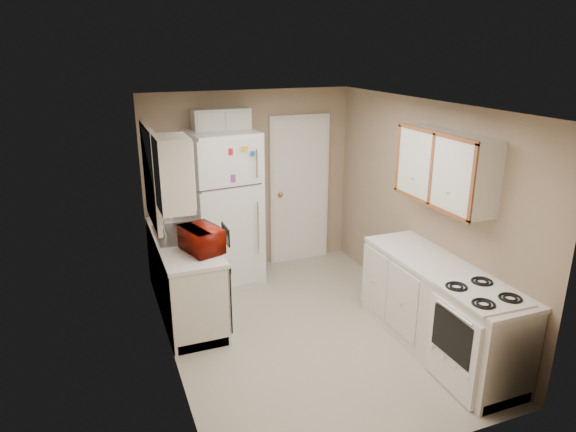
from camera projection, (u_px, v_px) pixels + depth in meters
name	position (u px, v px, depth m)	size (l,w,h in m)	color
floor	(305.00, 330.00, 5.55)	(3.80, 3.80, 0.00)	beige
ceiling	(307.00, 105.00, 4.79)	(3.80, 3.80, 0.00)	white
wall_left	(165.00, 244.00, 4.69)	(3.80, 3.80, 0.00)	tan
wall_right	(423.00, 210.00, 5.65)	(3.80, 3.80, 0.00)	tan
wall_back	(250.00, 182.00, 6.85)	(2.80, 2.80, 0.00)	tan
wall_front	(416.00, 313.00, 3.49)	(2.80, 2.80, 0.00)	tan
left_counter	(185.00, 275.00, 5.82)	(0.60, 1.80, 0.90)	silver
dishwasher	(223.00, 290.00, 5.38)	(0.03, 0.58, 0.72)	black
sink	(180.00, 237.00, 5.83)	(0.54, 0.74, 0.16)	gray
microwave	(202.00, 237.00, 5.28)	(0.26, 0.47, 0.31)	maroon
soap_bottle	(168.00, 213.00, 6.21)	(0.09, 0.09, 0.19)	white
window_blinds	(152.00, 176.00, 5.50)	(0.10, 0.98, 1.08)	silver
upper_cabinet_left	(173.00, 174.00, 4.74)	(0.30, 0.45, 0.70)	silver
refrigerator	(223.00, 208.00, 6.48)	(0.80, 0.78, 1.95)	white
cabinet_over_fridge	(221.00, 125.00, 6.33)	(0.70, 0.30, 0.40)	silver
interior_door	(299.00, 190.00, 7.11)	(0.86, 0.06, 2.08)	white
right_counter	(439.00, 309.00, 5.08)	(0.60, 2.00, 0.90)	silver
stove	(476.00, 344.00, 4.56)	(0.54, 0.67, 0.82)	white
upper_cabinet_right	(445.00, 168.00, 4.97)	(0.30, 1.20, 0.70)	silver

